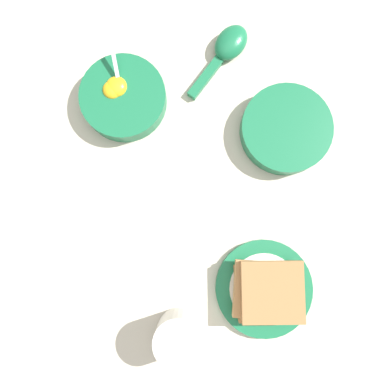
{
  "coord_description": "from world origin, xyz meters",
  "views": [
    {
      "loc": [
        0.09,
        -0.03,
        0.7
      ],
      "look_at": [
        0.03,
        0.0,
        0.02
      ],
      "focal_mm": 35.0,
      "sensor_mm": 36.0,
      "label": 1
    }
  ],
  "objects_px": {
    "soup_spoon": "(227,48)",
    "toast_plate": "(264,288)",
    "congee_bowl": "(286,129)",
    "egg_bowl": "(122,99)",
    "toast_sandwich": "(268,291)",
    "drinking_cup": "(178,337)"
  },
  "relations": [
    {
      "from": "soup_spoon",
      "to": "toast_plate",
      "type": "bearing_deg",
      "value": -26.84
    },
    {
      "from": "congee_bowl",
      "to": "soup_spoon",
      "type": "bearing_deg",
      "value": 179.01
    },
    {
      "from": "egg_bowl",
      "to": "congee_bowl",
      "type": "bearing_deg",
      "value": 44.34
    },
    {
      "from": "soup_spoon",
      "to": "congee_bowl",
      "type": "xyz_separation_m",
      "value": [
        0.19,
        -0.0,
        0.0
      ]
    },
    {
      "from": "toast_sandwich",
      "to": "drinking_cup",
      "type": "bearing_deg",
      "value": -98.75
    },
    {
      "from": "drinking_cup",
      "to": "soup_spoon",
      "type": "bearing_deg",
      "value": 135.48
    },
    {
      "from": "egg_bowl",
      "to": "toast_plate",
      "type": "xyz_separation_m",
      "value": [
        0.43,
        0.01,
        -0.01
      ]
    },
    {
      "from": "egg_bowl",
      "to": "soup_spoon",
      "type": "relative_size",
      "value": 0.94
    },
    {
      "from": "toast_plate",
      "to": "soup_spoon",
      "type": "height_order",
      "value": "soup_spoon"
    },
    {
      "from": "egg_bowl",
      "to": "toast_sandwich",
      "type": "bearing_deg",
      "value": 1.94
    },
    {
      "from": "egg_bowl",
      "to": "soup_spoon",
      "type": "bearing_deg",
      "value": 82.43
    },
    {
      "from": "toast_plate",
      "to": "drinking_cup",
      "type": "distance_m",
      "value": 0.17
    },
    {
      "from": "egg_bowl",
      "to": "toast_sandwich",
      "type": "height_order",
      "value": "egg_bowl"
    },
    {
      "from": "egg_bowl",
      "to": "toast_plate",
      "type": "height_order",
      "value": "egg_bowl"
    },
    {
      "from": "toast_sandwich",
      "to": "drinking_cup",
      "type": "xyz_separation_m",
      "value": [
        -0.03,
        -0.17,
        0.01
      ]
    },
    {
      "from": "egg_bowl",
      "to": "drinking_cup",
      "type": "height_order",
      "value": "drinking_cup"
    },
    {
      "from": "egg_bowl",
      "to": "drinking_cup",
      "type": "relative_size",
      "value": 1.81
    },
    {
      "from": "toast_plate",
      "to": "drinking_cup",
      "type": "height_order",
      "value": "drinking_cup"
    },
    {
      "from": "egg_bowl",
      "to": "soup_spoon",
      "type": "xyz_separation_m",
      "value": [
        0.03,
        0.22,
        -0.01
      ]
    },
    {
      "from": "congee_bowl",
      "to": "egg_bowl",
      "type": "bearing_deg",
      "value": -135.66
    },
    {
      "from": "toast_plate",
      "to": "drinking_cup",
      "type": "relative_size",
      "value": 1.99
    },
    {
      "from": "egg_bowl",
      "to": "congee_bowl",
      "type": "height_order",
      "value": "egg_bowl"
    }
  ]
}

